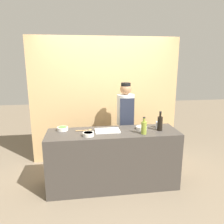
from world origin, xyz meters
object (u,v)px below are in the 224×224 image
(bottle_soy, at_px, (160,123))
(chef_center, at_px, (125,123))
(sauce_bowl_red, at_px, (142,128))
(cutting_board, at_px, (107,131))
(cup_steel, at_px, (158,125))
(wooden_spoon, at_px, (86,130))
(bottle_oil, at_px, (144,127))
(sauce_bowl_purple, at_px, (88,134))
(sauce_bowl_green, at_px, (63,129))

(bottle_soy, distance_m, chef_center, 0.75)
(sauce_bowl_red, bearing_deg, cutting_board, -177.45)
(cutting_board, distance_m, cup_steel, 0.84)
(bottle_soy, bearing_deg, wooden_spoon, 173.08)
(cutting_board, height_order, bottle_soy, bottle_soy)
(wooden_spoon, height_order, chef_center, chef_center)
(bottle_soy, xyz_separation_m, bottle_oil, (-0.29, -0.13, -0.02))
(cutting_board, height_order, chef_center, chef_center)
(cutting_board, xyz_separation_m, bottle_oil, (0.52, -0.20, 0.09))
(sauce_bowl_purple, height_order, cup_steel, cup_steel)
(sauce_bowl_green, height_order, bottle_soy, bottle_soy)
(sauce_bowl_purple, height_order, sauce_bowl_red, sauce_bowl_purple)
(sauce_bowl_red, bearing_deg, sauce_bowl_purple, -166.84)
(cutting_board, bearing_deg, sauce_bowl_green, 168.23)
(bottle_oil, relative_size, chef_center, 0.16)
(bottle_oil, bearing_deg, sauce_bowl_purple, 178.26)
(sauce_bowl_purple, relative_size, cup_steel, 1.66)
(bottle_soy, xyz_separation_m, wooden_spoon, (-1.13, 0.14, -0.11))
(sauce_bowl_red, relative_size, chef_center, 0.11)
(sauce_bowl_red, height_order, chef_center, chef_center)
(bottle_soy, bearing_deg, sauce_bowl_green, 171.82)
(sauce_bowl_purple, bearing_deg, wooden_spoon, 96.38)
(bottle_oil, bearing_deg, bottle_soy, 23.26)
(bottle_soy, xyz_separation_m, cup_steel, (0.03, 0.14, -0.07))
(bottle_soy, bearing_deg, chef_center, 124.65)
(sauce_bowl_purple, height_order, sauce_bowl_green, sauce_bowl_purple)
(bottle_oil, bearing_deg, sauce_bowl_green, 164.20)
(bottle_oil, height_order, chef_center, chef_center)
(sauce_bowl_green, distance_m, sauce_bowl_red, 1.24)
(sauce_bowl_purple, bearing_deg, sauce_bowl_green, 140.87)
(bottle_soy, distance_m, wooden_spoon, 1.15)
(sauce_bowl_red, relative_size, bottle_oil, 0.66)
(chef_center, bearing_deg, wooden_spoon, -146.65)
(sauce_bowl_red, distance_m, cutting_board, 0.55)
(wooden_spoon, bearing_deg, sauce_bowl_purple, -83.62)
(cutting_board, bearing_deg, bottle_oil, -20.87)
(sauce_bowl_red, relative_size, cutting_board, 0.45)
(sauce_bowl_purple, xyz_separation_m, cup_steel, (1.13, 0.24, 0.02))
(sauce_bowl_red, bearing_deg, chef_center, 107.21)
(cutting_board, relative_size, bottle_oil, 1.46)
(bottle_oil, distance_m, cup_steel, 0.42)
(sauce_bowl_purple, distance_m, sauce_bowl_green, 0.50)
(sauce_bowl_purple, relative_size, sauce_bowl_green, 0.98)
(sauce_bowl_red, distance_m, bottle_oil, 0.24)
(cup_steel, xyz_separation_m, wooden_spoon, (-1.16, -0.00, -0.04))
(cutting_board, bearing_deg, sauce_bowl_red, 2.55)
(sauce_bowl_purple, height_order, bottle_oil, bottle_oil)
(bottle_oil, bearing_deg, sauce_bowl_red, 82.23)
(bottle_oil, xyz_separation_m, chef_center, (-0.13, 0.73, -0.13))
(cup_steel, distance_m, wooden_spoon, 1.16)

